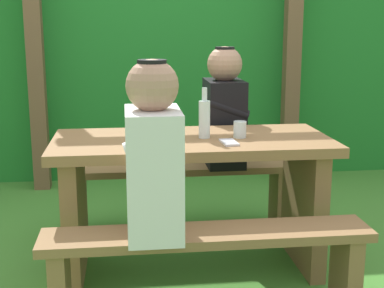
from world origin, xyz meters
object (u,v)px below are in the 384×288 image
drinking_glass (240,129)px  bottle_left (204,118)px  bottle_right (153,117)px  person_black_coat (224,111)px  picnic_table (192,180)px  person_white_shirt (153,156)px  cell_phone (229,142)px  bench_far (181,184)px  bench_near (207,257)px

drinking_glass → bottle_left: bottle_left is taller
bottle_right → person_black_coat: bearing=45.0°
picnic_table → person_white_shirt: (-0.22, -0.54, 0.27)m
person_white_shirt → bottle_right: 0.64m
person_black_coat → person_white_shirt: bearing=-114.1°
person_black_coat → cell_phone: (-0.10, -0.69, -0.04)m
picnic_table → bench_far: size_ratio=1.00×
drinking_glass → picnic_table: bearing=174.9°
person_white_shirt → cell_phone: bearing=45.5°
bench_near → bottle_right: bearing=106.5°
bottle_right → cell_phone: (0.35, -0.24, -0.09)m
person_black_coat → bottle_right: 0.64m
drinking_glass → person_white_shirt: bearing=-131.7°
bench_far → bottle_right: (-0.19, -0.45, 0.50)m
bench_far → person_black_coat: person_black_coat is taller
cell_phone → bottle_right: bearing=141.4°
bench_near → bottle_left: (0.06, 0.54, 0.51)m
bench_near → person_black_coat: size_ratio=1.95×
bench_near → person_white_shirt: size_ratio=1.95×
bench_far → drinking_glass: drinking_glass is taller
bench_near → bench_far: bearing=90.0°
bottle_left → bottle_right: bearing=158.8°
bench_near → bottle_right: size_ratio=5.83×
person_white_shirt → drinking_glass: size_ratio=8.55×
bottle_left → person_white_shirt: bearing=-118.0°
picnic_table → bench_far: bearing=90.0°
bottle_left → picnic_table: bearing=174.5°
bench_far → person_white_shirt: bearing=-101.6°
picnic_table → cell_phone: bearing=-42.7°
drinking_glass → cell_phone: (-0.08, -0.13, -0.04)m
picnic_table → bottle_left: bearing=-5.5°
person_white_shirt → bottle_left: size_ratio=2.83×
bottle_left → bottle_right: 0.27m
cell_phone → bench_near: bearing=-116.4°
bottle_right → cell_phone: bearing=-34.4°
drinking_glass → bench_far: bearing=113.0°
person_black_coat → bottle_left: person_black_coat is taller
person_black_coat → bottle_right: size_ratio=3.00×
person_white_shirt → person_black_coat: bearing=65.9°
cell_phone → person_white_shirt: bearing=-138.6°
picnic_table → person_black_coat: bearing=64.2°
picnic_table → bottle_right: 0.38m
bottle_left → bottle_right: (-0.25, 0.10, -0.01)m
person_black_coat → drinking_glass: bearing=-92.1°
picnic_table → person_black_coat: 0.66m
bench_near → bottle_left: 0.74m
bench_far → drinking_glass: 0.76m
person_black_coat → bench_near: bearing=-103.5°
person_white_shirt → cell_phone: size_ratio=5.14×
bench_far → person_black_coat: (0.26, -0.00, 0.45)m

